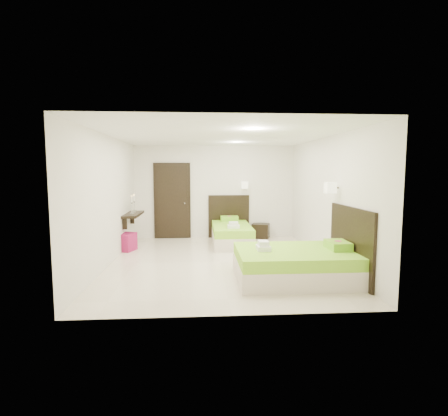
{
  "coord_description": "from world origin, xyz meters",
  "views": [
    {
      "loc": [
        -0.39,
        -7.13,
        1.88
      ],
      "look_at": [
        0.1,
        0.3,
        1.1
      ],
      "focal_mm": 28.0,
      "sensor_mm": 36.0,
      "label": 1
    }
  ],
  "objects": [
    {
      "name": "ottoman",
      "position": [
        -2.21,
        1.19,
        0.21
      ],
      "size": [
        0.54,
        0.54,
        0.42
      ],
      "primitive_type": "cube",
      "rotation": [
        0.0,
        0.0,
        -0.36
      ],
      "color": "maroon",
      "rests_on": "ground"
    },
    {
      "name": "floor",
      "position": [
        0.0,
        0.0,
        0.0
      ],
      "size": [
        5.5,
        5.5,
        0.0
      ],
      "primitive_type": "plane",
      "color": "beige",
      "rests_on": "ground"
    },
    {
      "name": "console_shelf",
      "position": [
        -2.08,
        1.6,
        0.82
      ],
      "size": [
        0.35,
        1.2,
        0.78
      ],
      "color": "black",
      "rests_on": "ground"
    },
    {
      "name": "nightstand",
      "position": [
        1.29,
        2.55,
        0.21
      ],
      "size": [
        0.57,
        0.53,
        0.41
      ],
      "primitive_type": "cube",
      "rotation": [
        0.0,
        0.0,
        -0.31
      ],
      "color": "black",
      "rests_on": "ground"
    },
    {
      "name": "bed_double",
      "position": [
        1.31,
        -1.27,
        0.3
      ],
      "size": [
        2.03,
        1.72,
        1.67
      ],
      "color": "beige",
      "rests_on": "ground"
    },
    {
      "name": "bed_single",
      "position": [
        0.4,
        1.86,
        0.29
      ],
      "size": [
        1.16,
        1.94,
        1.6
      ],
      "color": "beige",
      "rests_on": "ground"
    },
    {
      "name": "door",
      "position": [
        -1.2,
        2.7,
        1.05
      ],
      "size": [
        1.02,
        0.15,
        2.14
      ],
      "color": "black",
      "rests_on": "ground"
    }
  ]
}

